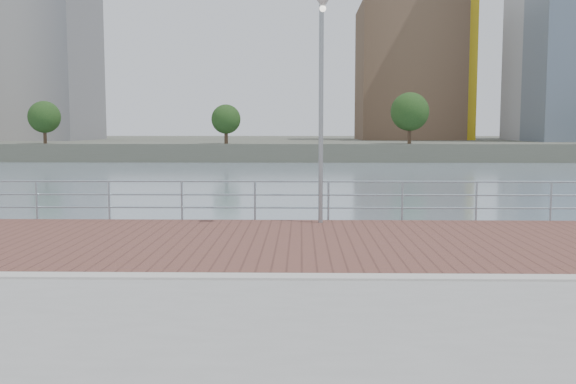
{
  "coord_description": "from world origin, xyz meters",
  "views": [
    {
      "loc": [
        0.26,
        -10.78,
        2.57
      ],
      "look_at": [
        0.0,
        2.0,
        1.3
      ],
      "focal_mm": 40.0,
      "sensor_mm": 36.0,
      "label": 1
    }
  ],
  "objects": [
    {
      "name": "curb",
      "position": [
        0.0,
        0.0,
        0.03
      ],
      "size": [
        40.0,
        0.4,
        0.06
      ],
      "primitive_type": "cube",
      "color": "#B7B5AD",
      "rests_on": "seawall"
    },
    {
      "name": "street_lamp",
      "position": [
        0.79,
        6.05,
        4.39
      ],
      "size": [
        0.45,
        1.31,
        6.18
      ],
      "color": "gray",
      "rests_on": "brick_lane"
    },
    {
      "name": "brick_lane",
      "position": [
        0.0,
        3.6,
        0.01
      ],
      "size": [
        40.0,
        6.8,
        0.02
      ],
      "primitive_type": "cube",
      "color": "brown",
      "rests_on": "seawall"
    },
    {
      "name": "shoreline_trees",
      "position": [
        28.66,
        77.0,
        4.41
      ],
      "size": [
        169.56,
        5.21,
        6.95
      ],
      "color": "#473323",
      "rests_on": "far_shore"
    },
    {
      "name": "far_shore",
      "position": [
        0.0,
        122.5,
        -0.75
      ],
      "size": [
        320.0,
        95.0,
        2.5
      ],
      "primitive_type": "cube",
      "color": "#4C5142",
      "rests_on": "ground"
    },
    {
      "name": "guardrail",
      "position": [
        0.0,
        7.0,
        0.69
      ],
      "size": [
        39.06,
        0.06,
        1.13
      ],
      "color": "#8C9EA8",
      "rests_on": "brick_lane"
    },
    {
      "name": "skyline",
      "position": [
        31.47,
        104.54,
        24.2
      ],
      "size": [
        233.0,
        41.0,
        65.72
      ],
      "color": "#ADA38E",
      "rests_on": "far_shore"
    }
  ]
}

